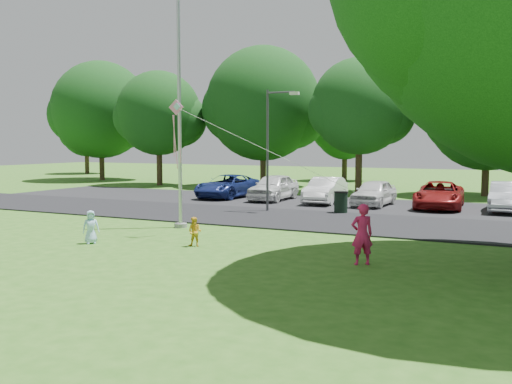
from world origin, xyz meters
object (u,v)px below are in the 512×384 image
at_px(child_blue, 91,227).
at_px(kite, 181,122).
at_px(woman, 362,234).
at_px(child_yellow, 195,232).
at_px(street_lamp, 272,139).
at_px(flagpole, 180,119).
at_px(trash_can, 341,203).

xyz_separation_m(child_blue, kite, (1.94, 2.41, 3.44)).
bearing_deg(child_blue, woman, -45.12).
distance_m(child_yellow, kite, 4.02).
distance_m(street_lamp, kite, 7.87).
bearing_deg(flagpole, child_yellow, -50.23).
bearing_deg(child_yellow, child_blue, -171.24).
bearing_deg(flagpole, trash_can, 57.93).
bearing_deg(flagpole, street_lamp, 79.27).
xyz_separation_m(child_yellow, child_blue, (-3.32, -1.04, 0.07)).
relative_size(trash_can, child_yellow, 1.11).
height_order(woman, child_blue, woman).
bearing_deg(child_yellow, kite, 126.58).
bearing_deg(trash_can, child_blue, -113.91).
xyz_separation_m(woman, child_yellow, (-5.48, 0.31, -0.36)).
relative_size(flagpole, child_blue, 9.21).
height_order(child_yellow, kite, kite).
bearing_deg(woman, kite, -47.88).
distance_m(flagpole, kite, 2.27).
bearing_deg(woman, child_yellow, -37.32).
distance_m(flagpole, street_lamp, 6.15).
height_order(trash_can, woman, woman).
xyz_separation_m(street_lamp, woman, (7.02, -9.54, -2.62)).
bearing_deg(woman, street_lamp, -87.67).
bearing_deg(kite, child_yellow, -53.66).
xyz_separation_m(woman, kite, (-6.86, 1.69, 3.15)).
distance_m(flagpole, trash_can, 8.83).
bearing_deg(kite, street_lamp, 82.36).
bearing_deg(street_lamp, woman, -54.63).
height_order(woman, kite, kite).
height_order(flagpole, kite, flagpole).
bearing_deg(trash_can, kite, -108.94).
distance_m(trash_can, child_yellow, 10.16).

